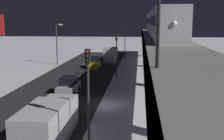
{
  "coord_description": "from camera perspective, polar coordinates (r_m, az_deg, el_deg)",
  "views": [
    {
      "loc": [
        -3.75,
        26.16,
        8.14
      ],
      "look_at": [
        0.23,
        -12.76,
        1.25
      ],
      "focal_mm": 44.57,
      "sensor_mm": 36.0,
      "label": 1
    }
  ],
  "objects": [
    {
      "name": "street_lamp_far",
      "position": [
        53.56,
        -11.07,
        6.24
      ],
      "size": [
        1.35,
        0.44,
        7.65
      ],
      "color": "#38383D",
      "rests_on": "ground_plane"
    },
    {
      "name": "ground_plane",
      "position": [
        27.65,
        -2.23,
        -7.15
      ],
      "size": [
        240.0,
        240.0,
        0.0
      ],
      "primitive_type": "plane",
      "color": "white"
    },
    {
      "name": "traffic_light_near",
      "position": [
        18.1,
        -4.94,
        -2.64
      ],
      "size": [
        0.32,
        0.44,
        6.4
      ],
      "color": "#2D2D2D",
      "rests_on": "ground_plane"
    },
    {
      "name": "elevated_railway",
      "position": [
        26.44,
        11.5,
        3.57
      ],
      "size": [
        5.0,
        93.08,
        6.1
      ],
      "color": "gray",
      "rests_on": "ground_plane"
    },
    {
      "name": "avenue_asphalt",
      "position": [
        28.97,
        -13.52,
        -6.61
      ],
      "size": [
        11.0,
        93.08,
        0.01
      ],
      "primitive_type": "cube",
      "color": "#28282D",
      "rests_on": "ground_plane"
    },
    {
      "name": "traffic_light_mid",
      "position": [
        39.09,
        0.91,
        4.19
      ],
      "size": [
        0.32,
        0.44,
        6.4
      ],
      "color": "#2D2D2D",
      "rests_on": "ground_plane"
    },
    {
      "name": "delivery_van",
      "position": [
        19.46,
        -12.86,
        -10.71
      ],
      "size": [
        2.4,
        7.4,
        2.8
      ],
      "color": "silver",
      "rests_on": "ground_plane"
    },
    {
      "name": "box_truck",
      "position": [
        57.71,
        -0.21,
        3.23
      ],
      "size": [
        2.4,
        7.4,
        2.8
      ],
      "color": "#A51E1E",
      "rests_on": "ground_plane"
    },
    {
      "name": "subway_train",
      "position": [
        41.68,
        9.69,
        9.49
      ],
      "size": [
        2.94,
        36.87,
        3.4
      ],
      "color": "#B7BABF",
      "rests_on": "elevated_railway"
    },
    {
      "name": "sedan_yellow",
      "position": [
        49.14,
        -3.64,
        1.37
      ],
      "size": [
        1.8,
        4.35,
        1.97
      ],
      "rotation": [
        0.0,
        0.0,
        3.14
      ],
      "color": "gold",
      "rests_on": "ground_plane"
    },
    {
      "name": "sedan_silver",
      "position": [
        31.98,
        -8.9,
        -3.44
      ],
      "size": [
        1.91,
        4.65,
        1.97
      ],
      "rotation": [
        0.0,
        0.0,
        3.14
      ],
      "color": "#B2B2B7",
      "rests_on": "ground_plane"
    },
    {
      "name": "traffic_light_far",
      "position": [
        60.38,
        2.67,
        6.23
      ],
      "size": [
        0.32,
        0.44,
        6.4
      ],
      "color": "#2D2D2D",
      "rests_on": "ground_plane"
    },
    {
      "name": "rail_signal",
      "position": [
        12.36,
        9.57,
        13.02
      ],
      "size": [
        0.36,
        0.41,
        4.0
      ],
      "color": "black",
      "rests_on": "elevated_railway"
    }
  ]
}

